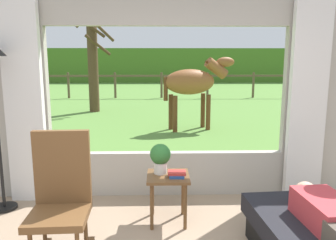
{
  "coord_description": "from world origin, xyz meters",
  "views": [
    {
      "loc": [
        -0.09,
        -1.89,
        1.73
      ],
      "look_at": [
        0.0,
        1.8,
        1.05
      ],
      "focal_mm": 36.25,
      "sensor_mm": 36.0,
      "label": 1
    }
  ],
  "objects_px": {
    "book_stack": "(177,174)",
    "side_table": "(168,184)",
    "potted_plant": "(160,157)",
    "horse": "(193,82)",
    "pasture_tree": "(93,56)",
    "rocking_chair": "(61,199)"
  },
  "relations": [
    {
      "from": "side_table",
      "to": "potted_plant",
      "type": "height_order",
      "value": "potted_plant"
    },
    {
      "from": "side_table",
      "to": "potted_plant",
      "type": "distance_m",
      "value": 0.29
    },
    {
      "from": "potted_plant",
      "to": "pasture_tree",
      "type": "xyz_separation_m",
      "value": [
        -2.1,
        7.46,
        1.07
      ]
    },
    {
      "from": "side_table",
      "to": "book_stack",
      "type": "bearing_deg",
      "value": -33.88
    },
    {
      "from": "rocking_chair",
      "to": "horse",
      "type": "xyz_separation_m",
      "value": [
        1.64,
        5.32,
        0.61
      ]
    },
    {
      "from": "horse",
      "to": "pasture_tree",
      "type": "height_order",
      "value": "pasture_tree"
    },
    {
      "from": "horse",
      "to": "rocking_chair",
      "type": "bearing_deg",
      "value": -33.49
    },
    {
      "from": "potted_plant",
      "to": "book_stack",
      "type": "xyz_separation_m",
      "value": [
        0.17,
        -0.12,
        -0.15
      ]
    },
    {
      "from": "potted_plant",
      "to": "book_stack",
      "type": "relative_size",
      "value": 1.71
    },
    {
      "from": "book_stack",
      "to": "potted_plant",
      "type": "bearing_deg",
      "value": 144.67
    },
    {
      "from": "rocking_chair",
      "to": "pasture_tree",
      "type": "bearing_deg",
      "value": 96.34
    },
    {
      "from": "book_stack",
      "to": "side_table",
      "type": "bearing_deg",
      "value": 146.12
    },
    {
      "from": "horse",
      "to": "book_stack",
      "type": "bearing_deg",
      "value": -23.86
    },
    {
      "from": "rocking_chair",
      "to": "side_table",
      "type": "bearing_deg",
      "value": 32.54
    },
    {
      "from": "pasture_tree",
      "to": "book_stack",
      "type": "bearing_deg",
      "value": -73.35
    },
    {
      "from": "rocking_chair",
      "to": "potted_plant",
      "type": "height_order",
      "value": "rocking_chair"
    },
    {
      "from": "book_stack",
      "to": "horse",
      "type": "relative_size",
      "value": 0.1
    },
    {
      "from": "potted_plant",
      "to": "pasture_tree",
      "type": "distance_m",
      "value": 7.82
    },
    {
      "from": "side_table",
      "to": "rocking_chair",
      "type": "bearing_deg",
      "value": -145.11
    },
    {
      "from": "potted_plant",
      "to": "horse",
      "type": "distance_m",
      "value": 4.7
    },
    {
      "from": "side_table",
      "to": "horse",
      "type": "bearing_deg",
      "value": 81.3
    },
    {
      "from": "rocking_chair",
      "to": "potted_plant",
      "type": "bearing_deg",
      "value": 37.47
    }
  ]
}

